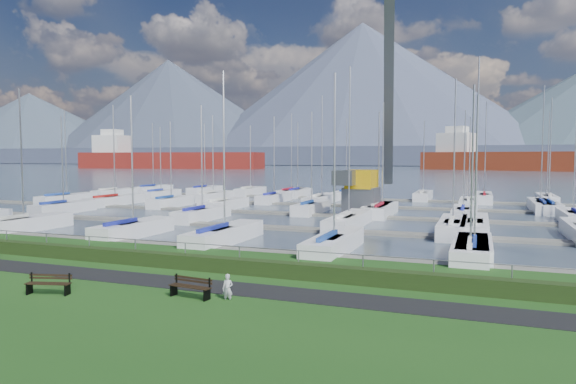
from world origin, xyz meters
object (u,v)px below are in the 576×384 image
at_px(bench_right, 191,287).
at_px(crane, 369,158).
at_px(bench_left, 49,284).
at_px(person, 228,285).

bearing_deg(bench_right, crane, 95.91).
bearing_deg(crane, bench_left, -97.80).
relative_size(bench_right, crane, 0.08).
relative_size(bench_left, crane, 0.08).
bearing_deg(bench_right, person, 15.08).
distance_m(person, crane, 33.88).
relative_size(bench_left, bench_right, 1.01).
xyz_separation_m(bench_left, person, (7.07, 1.80, 0.16)).
distance_m(bench_right, crane, 34.11).
bearing_deg(bench_left, person, -0.70).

